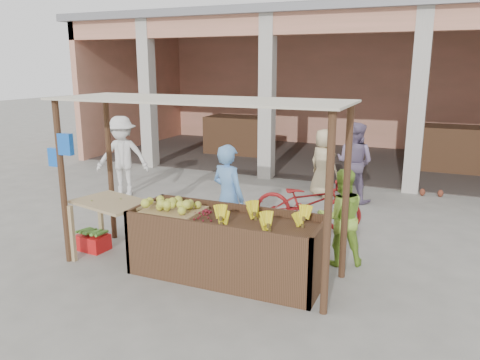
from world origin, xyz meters
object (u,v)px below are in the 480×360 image
at_px(vendor_blue, 228,194).
at_px(motorcycle, 307,201).
at_px(red_crate, 93,242).
at_px(side_table, 113,211).
at_px(vendor_green, 341,215).
at_px(fruit_stall, 226,249).

distance_m(vendor_blue, motorcycle, 1.66).
relative_size(red_crate, vendor_blue, 0.27).
xyz_separation_m(red_crate, vendor_blue, (1.91, 0.92, 0.76)).
relative_size(side_table, vendor_blue, 0.71).
xyz_separation_m(side_table, vendor_blue, (1.37, 1.06, 0.13)).
height_order(red_crate, motorcycle, motorcycle).
bearing_deg(vendor_green, fruit_stall, 12.72).
relative_size(fruit_stall, side_table, 2.09).
bearing_deg(fruit_stall, vendor_green, 38.25).
bearing_deg(vendor_green, side_table, -5.23).
xyz_separation_m(vendor_blue, motorcycle, (0.91, 1.33, -0.38)).
bearing_deg(red_crate, side_table, -9.83).
distance_m(side_table, red_crate, 0.84).
relative_size(vendor_blue, motorcycle, 0.91).
height_order(fruit_stall, vendor_blue, vendor_blue).
bearing_deg(fruit_stall, red_crate, 179.10).
bearing_deg(red_crate, vendor_green, 20.40).
height_order(vendor_blue, motorcycle, vendor_blue).
distance_m(vendor_blue, vendor_green, 1.74).
bearing_deg(motorcycle, fruit_stall, 160.21).
bearing_deg(vendor_blue, motorcycle, -104.73).
height_order(side_table, motorcycle, motorcycle).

